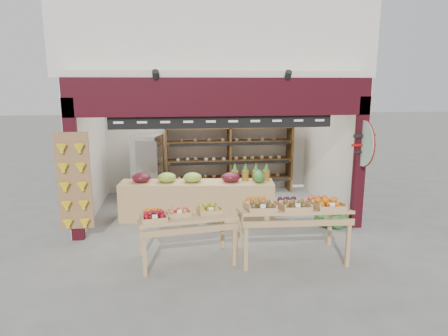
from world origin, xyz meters
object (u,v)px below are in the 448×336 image
(back_shelving, at_px, (229,145))
(watermelon_pile, at_px, (332,217))
(display_table_right, at_px, (292,207))
(mid_counter, at_px, (197,199))
(refrigerator, at_px, (148,168))
(cardboard_stack, at_px, (169,204))
(display_table_left, at_px, (179,217))

(back_shelving, xyz_separation_m, watermelon_pile, (1.76, -2.84, -1.10))
(display_table_right, bearing_deg, mid_counter, 124.25)
(display_table_right, bearing_deg, back_shelving, 96.48)
(refrigerator, relative_size, cardboard_stack, 1.67)
(back_shelving, bearing_deg, watermelon_pile, -58.16)
(cardboard_stack, bearing_deg, refrigerator, 115.12)
(back_shelving, relative_size, cardboard_stack, 3.42)
(display_table_right, relative_size, watermelon_pile, 2.63)
(cardboard_stack, distance_m, display_table_left, 2.54)
(display_table_left, bearing_deg, back_shelving, 71.38)
(refrigerator, bearing_deg, watermelon_pile, -14.12)
(display_table_right, distance_m, watermelon_pile, 2.01)
(back_shelving, height_order, watermelon_pile, back_shelving)
(watermelon_pile, bearing_deg, refrigerator, 148.88)
(cardboard_stack, bearing_deg, watermelon_pile, -19.78)
(back_shelving, distance_m, display_table_left, 4.37)
(display_table_left, bearing_deg, cardboard_stack, 94.66)
(refrigerator, relative_size, mid_counter, 0.49)
(display_table_right, xyz_separation_m, watermelon_pile, (1.28, 1.38, -0.70))
(display_table_left, bearing_deg, mid_counter, 79.06)
(display_table_right, bearing_deg, watermelon_pile, 47.18)
(cardboard_stack, relative_size, mid_counter, 0.30)
(refrigerator, relative_size, display_table_right, 0.91)
(display_table_left, distance_m, watermelon_pile, 3.44)
(watermelon_pile, bearing_deg, display_table_right, -132.82)
(cardboard_stack, bearing_deg, mid_counter, -35.89)
(cardboard_stack, xyz_separation_m, display_table_left, (0.20, -2.48, 0.52))
(cardboard_stack, relative_size, display_table_right, 0.55)
(mid_counter, relative_size, watermelon_pile, 4.86)
(back_shelving, relative_size, mid_counter, 1.01)
(back_shelving, xyz_separation_m, mid_counter, (-0.99, -2.07, -0.83))
(refrigerator, relative_size, display_table_left, 1.00)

